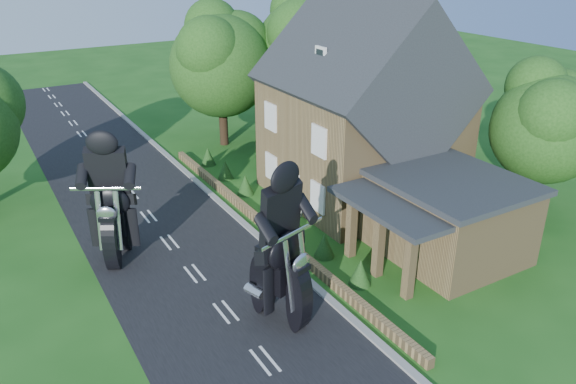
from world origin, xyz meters
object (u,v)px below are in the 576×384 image
garden_wall (265,225)px  motorcycle_follow (117,242)px  house (362,115)px  motorcycle_lead (281,298)px  annex (446,216)px

garden_wall → motorcycle_follow: motorcycle_follow is taller
garden_wall → house: size_ratio=2.15×
house → motorcycle_lead: 12.11m
motorcycle_lead → annex: bearing=166.4°
house → annex: size_ratio=1.45×
house → motorcycle_lead: bearing=-140.5°
house → motorcycle_follow: (-12.80, -0.34, -3.48)m
annex → motorcycle_lead: annex is taller
house → motorcycle_lead: house is taller
annex → motorcycle_lead: 8.41m
garden_wall → annex: bearing=-46.2°
garden_wall → motorcycle_lead: (-2.78, -6.38, 0.71)m
house → annex: house is taller
house → annex: bearing=-95.2°
garden_wall → motorcycle_follow: bearing=174.3°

